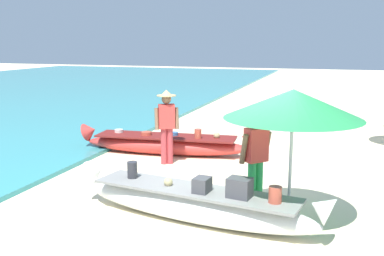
# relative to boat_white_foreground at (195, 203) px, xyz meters

# --- Properties ---
(ground_plane) EXTENTS (80.00, 80.00, 0.00)m
(ground_plane) POSITION_rel_boat_white_foreground_xyz_m (0.34, 0.72, -0.30)
(ground_plane) COLOR beige
(boat_white_foreground) EXTENTS (4.31, 1.30, 0.82)m
(boat_white_foreground) POSITION_rel_boat_white_foreground_xyz_m (0.00, 0.00, 0.00)
(boat_white_foreground) COLOR white
(boat_white_foreground) RESTS_ON ground
(boat_red_midground) EXTENTS (4.53, 1.17, 0.77)m
(boat_red_midground) POSITION_rel_boat_white_foreground_xyz_m (-2.02, 3.87, -0.04)
(boat_red_midground) COLOR red
(boat_red_midground) RESTS_ON ground
(person_vendor_hatted) EXTENTS (0.57, 0.45, 1.72)m
(person_vendor_hatted) POSITION_rel_boat_white_foreground_xyz_m (-1.65, 3.02, 0.69)
(person_vendor_hatted) COLOR #B2383D
(person_vendor_hatted) RESTS_ON ground
(person_tourist_customer) EXTENTS (0.52, 0.53, 1.65)m
(person_tourist_customer) POSITION_rel_boat_white_foreground_xyz_m (0.81, 0.73, 0.63)
(person_tourist_customer) COLOR green
(person_tourist_customer) RESTS_ON ground
(patio_umbrella_large) EXTENTS (2.05, 2.05, 2.12)m
(patio_umbrella_large) POSITION_rel_boat_white_foreground_xyz_m (1.42, 0.26, 1.59)
(patio_umbrella_large) COLOR #B7B7BC
(patio_umbrella_large) RESTS_ON ground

